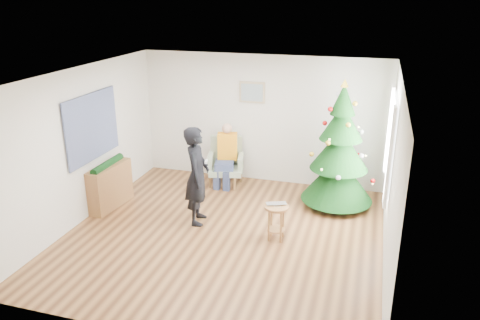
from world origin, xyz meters
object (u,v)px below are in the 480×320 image
(christmas_tree, at_px, (340,151))
(standing_man, at_px, (197,176))
(console, at_px, (110,186))
(stool, at_px, (276,222))
(armchair, at_px, (226,168))

(christmas_tree, distance_m, standing_man, 2.59)
(standing_man, distance_m, console, 1.82)
(stool, relative_size, armchair, 0.60)
(console, bearing_deg, christmas_tree, 22.67)
(christmas_tree, bearing_deg, standing_man, -148.77)
(christmas_tree, bearing_deg, stool, -117.06)
(christmas_tree, xyz_separation_m, stool, (-0.80, -1.56, -0.76))
(stool, xyz_separation_m, console, (-3.17, 0.33, 0.10))
(christmas_tree, distance_m, stool, 1.91)
(console, bearing_deg, standing_man, 1.96)
(stool, xyz_separation_m, standing_man, (-1.41, 0.22, 0.55))
(armchair, relative_size, console, 0.97)
(stool, bearing_deg, christmas_tree, 62.94)
(christmas_tree, relative_size, console, 2.35)
(christmas_tree, height_order, stool, christmas_tree)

